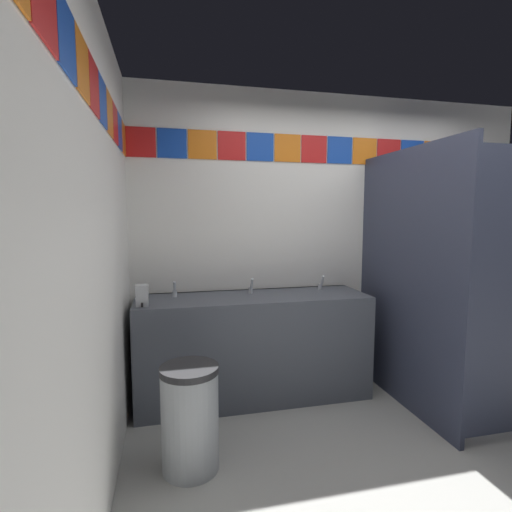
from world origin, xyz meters
name	(u,v)px	position (x,y,z in m)	size (l,w,h in m)	color
ground_plane	(440,472)	(0.00, 0.00, 0.00)	(8.29, 8.29, 0.00)	#9E9E99
wall_back	(336,237)	(0.00, 1.53, 1.32)	(3.77, 0.09, 2.63)	white
wall_side	(86,262)	(-1.92, 0.00, 1.32)	(0.09, 2.99, 2.63)	white
vanity_counter	(253,345)	(-0.88, 1.20, 0.45)	(1.91, 0.58, 0.87)	#4C515B
faucet_left	(175,291)	(-1.51, 1.29, 0.92)	(0.04, 0.10, 0.14)	silver
faucet_center	(251,288)	(-0.88, 1.29, 0.92)	(0.04, 0.10, 0.14)	silver
faucet_right	(321,285)	(-0.24, 1.29, 0.92)	(0.04, 0.10, 0.14)	silver
soap_dispenser	(142,296)	(-1.75, 1.03, 0.95)	(0.09, 0.09, 0.16)	#B7BABF
stall_divider	(446,284)	(0.45, 0.57, 1.02)	(0.92, 1.35, 2.05)	#33384C
toilet	(436,348)	(0.84, 1.13, 0.30)	(0.39, 0.49, 0.74)	white
trash_bin	(190,418)	(-1.46, 0.37, 0.32)	(0.35, 0.35, 0.64)	#999EA3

